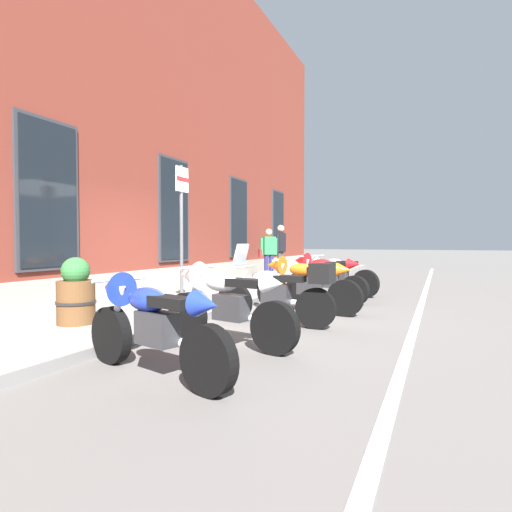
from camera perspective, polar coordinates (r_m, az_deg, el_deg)
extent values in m
plane|color=#565451|center=(7.79, -3.82, -7.81)|extent=(140.00, 140.00, 0.00)
cube|color=slate|center=(8.41, -11.27, -6.68)|extent=(31.12, 2.44, 0.13)
cube|color=silver|center=(6.95, 20.62, -9.09)|extent=(31.12, 0.12, 0.01)
cube|color=maroon|center=(12.33, -31.41, 18.18)|extent=(25.12, 7.33, 9.66)
cube|color=gray|center=(9.10, -17.40, -4.27)|extent=(25.12, 0.10, 0.70)
cube|color=#2D2D33|center=(7.84, -26.36, 7.46)|extent=(1.22, 0.06, 2.52)
cube|color=black|center=(7.82, -26.22, 7.48)|extent=(1.10, 0.03, 2.40)
cube|color=#2D2D33|center=(10.50, -11.09, 6.15)|extent=(1.22, 0.06, 2.52)
cube|color=black|center=(10.49, -10.96, 6.16)|extent=(1.10, 0.03, 2.40)
cube|color=#2D2D33|center=(13.60, -2.40, 5.20)|extent=(1.22, 0.06, 2.52)
cube|color=black|center=(13.59, -2.29, 5.21)|extent=(1.10, 0.03, 2.40)
cube|color=#2D2D33|center=(16.89, 2.97, 4.55)|extent=(1.22, 0.06, 2.52)
cube|color=black|center=(16.88, 3.07, 4.55)|extent=(1.10, 0.03, 2.40)
cylinder|color=black|center=(4.88, -19.02, -10.08)|extent=(0.29, 0.63, 0.62)
cylinder|color=black|center=(3.70, -6.51, -13.84)|extent=(0.29, 0.63, 0.62)
cylinder|color=silver|center=(4.75, -18.42, -7.38)|extent=(0.15, 0.31, 0.62)
cube|color=#28282B|center=(4.19, -13.27, -9.50)|extent=(0.33, 0.48, 0.32)
ellipsoid|color=#192D9E|center=(4.26, -14.51, -5.73)|extent=(0.40, 0.57, 0.24)
cube|color=black|center=(3.96, -11.30, -6.14)|extent=(0.35, 0.52, 0.10)
cylinder|color=silver|center=(4.64, -17.95, -3.04)|extent=(0.61, 0.21, 0.04)
cylinder|color=silver|center=(4.06, -9.28, -11.72)|extent=(0.21, 0.46, 0.09)
cone|color=#192D9E|center=(4.76, -18.77, -4.14)|extent=(0.44, 0.43, 0.36)
cone|color=#192D9E|center=(3.62, -6.76, -6.56)|extent=(0.30, 0.32, 0.24)
cylinder|color=black|center=(5.84, -9.27, -7.97)|extent=(0.25, 0.64, 0.63)
cylinder|color=black|center=(4.96, 2.55, -9.71)|extent=(0.25, 0.64, 0.63)
cylinder|color=silver|center=(5.73, -8.58, -5.42)|extent=(0.14, 0.33, 0.67)
cube|color=#28282B|center=(5.31, -3.45, -6.97)|extent=(0.31, 0.48, 0.32)
ellipsoid|color=silver|center=(5.36, -4.70, -3.54)|extent=(0.36, 0.56, 0.24)
cube|color=black|center=(5.13, -1.45, -3.67)|extent=(0.31, 0.52, 0.10)
cylinder|color=silver|center=(5.64, -8.01, -1.55)|extent=(0.61, 0.16, 0.04)
cylinder|color=silver|center=(5.24, -0.03, -8.52)|extent=(0.18, 0.46, 0.09)
cone|color=silver|center=(5.73, -8.95, -2.50)|extent=(0.42, 0.41, 0.36)
cone|color=silver|center=(4.89, 2.36, -3.70)|extent=(0.29, 0.30, 0.24)
cylinder|color=black|center=(7.03, -2.95, -6.31)|extent=(0.15, 0.63, 0.62)
cylinder|color=black|center=(6.46, 8.09, -7.05)|extent=(0.15, 0.63, 0.62)
cylinder|color=silver|center=(6.95, -2.23, -4.42)|extent=(0.08, 0.30, 0.61)
cube|color=#28282B|center=(6.67, 2.73, -5.19)|extent=(0.24, 0.45, 0.32)
ellipsoid|color=#B7BABF|center=(6.71, 1.56, -3.03)|extent=(0.28, 0.53, 0.24)
cube|color=black|center=(6.55, 4.57, -3.07)|extent=(0.24, 0.49, 0.10)
cylinder|color=silver|center=(6.88, -1.65, -1.49)|extent=(0.62, 0.07, 0.04)
cylinder|color=silver|center=(6.68, 5.51, -6.31)|extent=(0.11, 0.45, 0.09)
cube|color=#B2BCC6|center=(6.90, -2.09, 0.02)|extent=(0.37, 0.16, 0.40)
cube|color=black|center=(6.37, 8.96, -2.32)|extent=(0.38, 0.34, 0.30)
cylinder|color=black|center=(8.25, 2.28, -4.98)|extent=(0.22, 0.66, 0.65)
cylinder|color=black|center=(7.62, 11.97, -5.59)|extent=(0.22, 0.66, 0.65)
cylinder|color=silver|center=(8.18, 2.89, -3.21)|extent=(0.12, 0.32, 0.65)
cube|color=#28282B|center=(7.87, 7.26, -4.01)|extent=(0.29, 0.47, 0.32)
ellipsoid|color=orange|center=(7.91, 6.29, -1.87)|extent=(0.34, 0.55, 0.24)
cube|color=black|center=(7.74, 8.81, -1.88)|extent=(0.29, 0.51, 0.10)
cylinder|color=silver|center=(8.11, 3.38, -0.56)|extent=(0.62, 0.13, 0.04)
cylinder|color=silver|center=(7.87, 9.62, -4.98)|extent=(0.16, 0.46, 0.09)
cone|color=orange|center=(8.18, 2.59, -1.24)|extent=(0.41, 0.39, 0.36)
cone|color=orange|center=(7.58, 11.85, -1.83)|extent=(0.28, 0.29, 0.24)
cylinder|color=black|center=(9.66, 5.87, -4.08)|extent=(0.28, 0.63, 0.62)
cylinder|color=black|center=(8.99, 13.22, -4.56)|extent=(0.28, 0.63, 0.62)
cylinder|color=silver|center=(9.58, 6.38, -2.43)|extent=(0.16, 0.34, 0.69)
cube|color=#28282B|center=(9.26, 9.68, -3.23)|extent=(0.33, 0.48, 0.32)
ellipsoid|color=red|center=(9.31, 8.89, -1.13)|extent=(0.39, 0.57, 0.24)
cube|color=black|center=(9.13, 10.96, -1.14)|extent=(0.34, 0.52, 0.10)
cylinder|color=silver|center=(9.51, 6.79, -0.03)|extent=(0.61, 0.20, 0.04)
cylinder|color=silver|center=(9.24, 11.67, -4.07)|extent=(0.21, 0.46, 0.09)
cone|color=red|center=(9.59, 6.13, -0.61)|extent=(0.44, 0.42, 0.36)
cone|color=red|center=(8.95, 13.13, -1.09)|extent=(0.30, 0.31, 0.24)
cylinder|color=black|center=(11.06, 7.46, -3.22)|extent=(0.31, 0.67, 0.66)
cylinder|color=black|center=(10.30, 14.63, -3.64)|extent=(0.31, 0.67, 0.66)
cylinder|color=silver|center=(10.99, 7.90, -1.92)|extent=(0.16, 0.32, 0.64)
cube|color=#28282B|center=(10.62, 11.16, -2.48)|extent=(0.34, 0.49, 0.32)
ellipsoid|color=slate|center=(10.68, 10.47, -0.94)|extent=(0.40, 0.57, 0.24)
cube|color=black|center=(10.49, 12.26, -0.95)|extent=(0.35, 0.52, 0.10)
cylinder|color=silver|center=(10.92, 8.26, 0.02)|extent=(0.60, 0.22, 0.04)
cylinder|color=silver|center=(10.59, 12.89, -3.21)|extent=(0.22, 0.46, 0.09)
sphere|color=silver|center=(10.97, 7.91, -0.33)|extent=(0.18, 0.18, 0.18)
cylinder|color=#1E1E4C|center=(13.25, 2.09, -1.51)|extent=(0.14, 0.14, 0.79)
cylinder|color=#1E1E4C|center=(13.16, 1.41, -1.53)|extent=(0.14, 0.14, 0.79)
cube|color=#26723F|center=(13.18, 1.75, 1.42)|extent=(0.44, 0.41, 0.56)
sphere|color=tan|center=(13.18, 1.76, 3.24)|extent=(0.22, 0.22, 0.22)
cylinder|color=#26723F|center=(13.31, 2.69, 1.30)|extent=(0.09, 0.09, 0.53)
cylinder|color=#26723F|center=(13.06, 0.80, 1.29)|extent=(0.09, 0.09, 0.53)
cube|color=maroon|center=(13.01, 0.57, 0.40)|extent=(0.14, 0.14, 0.24)
cylinder|color=#38332D|center=(13.96, 3.21, -1.18)|extent=(0.14, 0.14, 0.87)
cylinder|color=#38332D|center=(14.12, 3.52, -1.15)|extent=(0.14, 0.14, 0.87)
cube|color=black|center=(14.02, 3.37, 1.86)|extent=(0.41, 0.23, 0.62)
sphere|color=tan|center=(14.03, 3.38, 3.73)|extent=(0.24, 0.24, 0.24)
cylinder|color=black|center=(13.80, 2.93, 1.74)|extent=(0.09, 0.09, 0.59)
cylinder|color=black|center=(14.25, 3.80, 1.74)|extent=(0.09, 0.09, 0.59)
cylinder|color=#4C4C51|center=(7.69, -10.06, 2.58)|extent=(0.06, 0.06, 2.56)
cube|color=white|center=(7.76, -9.98, 10.19)|extent=(0.36, 0.03, 0.44)
cube|color=red|center=(7.75, -9.89, 10.20)|extent=(0.36, 0.01, 0.08)
cylinder|color=brown|center=(6.65, -23.20, -5.77)|extent=(0.53, 0.53, 0.62)
cylinder|color=black|center=(6.65, -23.20, -5.77)|extent=(0.56, 0.56, 0.04)
sphere|color=#28602D|center=(6.60, -23.26, -1.88)|extent=(0.40, 0.40, 0.40)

